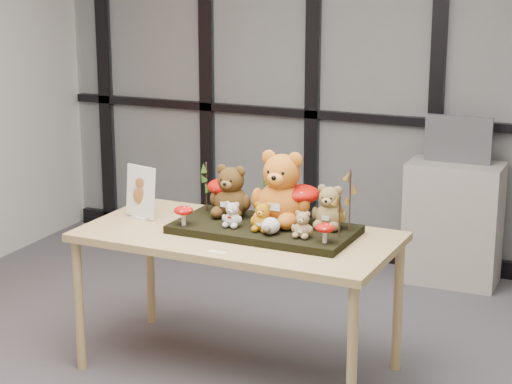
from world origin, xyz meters
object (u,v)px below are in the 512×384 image
at_px(cabinet, 453,223).
at_px(monitor, 458,139).
at_px(bear_small_yellow, 263,215).
at_px(sign_holder, 141,194).
at_px(bear_beige_small, 303,223).
at_px(plush_cream_hedgehog, 271,225).
at_px(diorama_tray, 264,229).
at_px(mushroom_front_right, 325,232).
at_px(bear_white_bow, 232,213).
at_px(bear_pooh_yellow, 282,184).
at_px(mushroom_back_left, 225,194).
at_px(display_table, 238,245).
at_px(bear_tan_back, 330,204).
at_px(bear_brown_medium, 231,188).
at_px(mushroom_back_right, 300,202).
at_px(mushroom_front_left, 184,215).

distance_m(cabinet, monitor, 0.57).
xyz_separation_m(bear_small_yellow, sign_holder, (-0.76, 0.07, 0.01)).
bearing_deg(cabinet, bear_beige_small, -101.49).
height_order(bear_small_yellow, plush_cream_hedgehog, bear_small_yellow).
xyz_separation_m(diorama_tray, mushroom_front_right, (0.39, -0.15, 0.07)).
height_order(diorama_tray, bear_small_yellow, bear_small_yellow).
distance_m(bear_white_bow, mushroom_front_right, 0.53).
distance_m(bear_pooh_yellow, sign_holder, 0.81).
distance_m(diorama_tray, bear_pooh_yellow, 0.25).
bearing_deg(mushroom_back_left, sign_holder, -159.88).
height_order(plush_cream_hedgehog, mushroom_back_left, mushroom_back_left).
bearing_deg(mushroom_back_left, display_table, -49.37).
bearing_deg(mushroom_front_right, sign_holder, 173.15).
height_order(diorama_tray, bear_tan_back, bear_tan_back).
xyz_separation_m(bear_beige_small, mushroom_front_right, (0.13, -0.04, -0.02)).
relative_size(bear_small_yellow, bear_beige_small, 1.11).
xyz_separation_m(bear_tan_back, bear_beige_small, (-0.07, -0.21, -0.05)).
distance_m(bear_beige_small, monitor, 1.94).
relative_size(diorama_tray, bear_beige_small, 6.28).
height_order(bear_brown_medium, mushroom_back_right, bear_brown_medium).
distance_m(display_table, plush_cream_hedgehog, 0.27).
height_order(diorama_tray, mushroom_front_left, mushroom_front_left).
bearing_deg(plush_cream_hedgehog, bear_tan_back, 45.33).
bearing_deg(bear_brown_medium, bear_beige_small, -20.55).
height_order(bear_small_yellow, sign_holder, sign_holder).
xyz_separation_m(mushroom_back_left, mushroom_front_right, (0.68, -0.29, -0.05)).
xyz_separation_m(bear_brown_medium, monitor, (0.87, 1.70, 0.02)).
height_order(bear_brown_medium, monitor, monitor).
distance_m(plush_cream_hedgehog, sign_holder, 0.82).
bearing_deg(bear_tan_back, mushroom_front_right, -74.10).
bearing_deg(plush_cream_hedgehog, bear_brown_medium, 147.77).
xyz_separation_m(bear_white_bow, mushroom_front_right, (0.53, -0.07, -0.02)).
relative_size(bear_brown_medium, cabinet, 0.37).
bearing_deg(mushroom_front_left, sign_holder, 157.26).
bearing_deg(mushroom_front_right, cabinet, 82.57).
height_order(bear_beige_small, plush_cream_hedgehog, bear_beige_small).
relative_size(bear_brown_medium, monitor, 0.70).
height_order(bear_beige_small, cabinet, bear_beige_small).
xyz_separation_m(bear_brown_medium, mushroom_back_right, (0.39, 0.02, -0.04)).
bearing_deg(cabinet, monitor, 90.00).
xyz_separation_m(bear_pooh_yellow, bear_tan_back, (0.26, 0.02, -0.09)).
height_order(mushroom_back_right, cabinet, mushroom_back_right).
height_order(bear_tan_back, bear_white_bow, bear_tan_back).
xyz_separation_m(bear_tan_back, sign_holder, (-1.05, -0.11, -0.03)).
bearing_deg(sign_holder, bear_beige_small, 9.11).
xyz_separation_m(sign_holder, cabinet, (1.36, 1.79, -0.49)).
xyz_separation_m(bear_beige_small, cabinet, (0.38, 1.88, -0.47)).
distance_m(mushroom_back_left, cabinet, 1.94).
bearing_deg(bear_white_bow, mushroom_front_left, -161.19).
distance_m(bear_pooh_yellow, mushroom_back_left, 0.38).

